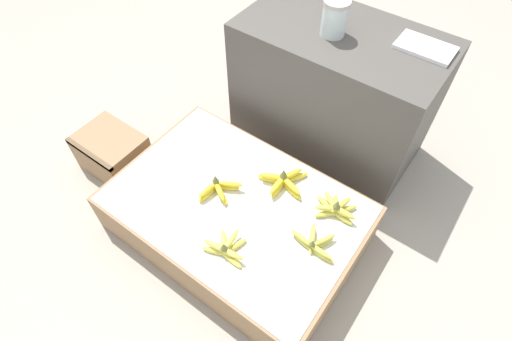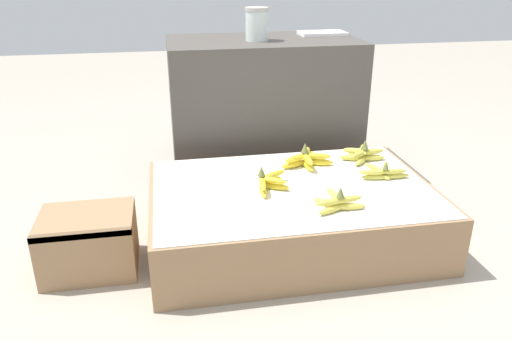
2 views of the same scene
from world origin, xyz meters
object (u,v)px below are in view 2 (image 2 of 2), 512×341
object	(u,v)px
banana_bunch_front_midright	(337,202)
foam_tray_white	(322,33)
wooden_crate	(89,242)
glass_jar	(257,24)
banana_bunch_middle_midleft	(269,182)
banana_bunch_middle_right	(383,172)
banana_bunch_back_midright	(307,159)
banana_bunch_back_right	(362,154)

from	to	relation	value
banana_bunch_front_midright	foam_tray_white	distance (m)	1.26
wooden_crate	glass_jar	world-z (taller)	glass_jar
banana_bunch_middle_midleft	foam_tray_white	bearing A→B (deg)	61.82
banana_bunch_front_midright	banana_bunch_middle_right	world-z (taller)	banana_bunch_front_midright
banana_bunch_back_midright	foam_tray_white	distance (m)	0.88
banana_bunch_back_midright	glass_jar	distance (m)	0.78
banana_bunch_middle_midleft	banana_bunch_back_midright	size ratio (longest dim) A/B	0.77
wooden_crate	glass_jar	size ratio (longest dim) A/B	2.13
banana_bunch_back_right	wooden_crate	bearing A→B (deg)	-166.17
wooden_crate	banana_bunch_middle_midleft	bearing A→B (deg)	5.58
banana_bunch_back_midright	banana_bunch_front_midright	bearing A→B (deg)	-90.49
banana_bunch_front_midright	banana_bunch_back_right	bearing A→B (deg)	58.22
banana_bunch_back_midright	foam_tray_white	world-z (taller)	foam_tray_white
banana_bunch_middle_midleft	glass_jar	bearing A→B (deg)	83.14
banana_bunch_middle_midleft	foam_tray_white	world-z (taller)	foam_tray_white
wooden_crate	foam_tray_white	distance (m)	1.69
foam_tray_white	banana_bunch_middle_midleft	bearing A→B (deg)	-118.18
banana_bunch_middle_midleft	banana_bunch_middle_right	distance (m)	0.51
banana_bunch_middle_midleft	banana_bunch_middle_right	world-z (taller)	banana_bunch_middle_midleft
banana_bunch_front_midright	glass_jar	world-z (taller)	glass_jar
banana_bunch_back_right	glass_jar	bearing A→B (deg)	126.47
banana_bunch_middle_midleft	banana_bunch_back_right	xyz separation A→B (m)	(0.50, 0.23, -0.00)
wooden_crate	banana_bunch_middle_midleft	distance (m)	0.75
banana_bunch_back_midright	banana_bunch_back_right	distance (m)	0.27
banana_bunch_front_midright	banana_bunch_middle_right	bearing A→B (deg)	39.72
wooden_crate	banana_bunch_back_midright	bearing A→B (deg)	16.85
banana_bunch_front_midright	banana_bunch_back_right	xyz separation A→B (m)	(0.28, 0.45, 0.00)
banana_bunch_back_midright	glass_jar	size ratio (longest dim) A/B	1.53
banana_bunch_front_midright	foam_tray_white	bearing A→B (deg)	76.51
banana_bunch_front_midright	banana_bunch_back_midright	distance (m)	0.44
wooden_crate	banana_bunch_middle_midleft	world-z (taller)	banana_bunch_middle_midleft
banana_bunch_middle_right	glass_jar	xyz separation A→B (m)	(-0.42, 0.75, 0.54)
wooden_crate	banana_bunch_front_midright	size ratio (longest dim) A/B	1.75
banana_bunch_middle_midleft	banana_bunch_middle_right	bearing A→B (deg)	2.60
foam_tray_white	glass_jar	bearing A→B (deg)	-160.49
wooden_crate	glass_jar	distance (m)	1.37
glass_jar	foam_tray_white	size ratio (longest dim) A/B	0.65
wooden_crate	banana_bunch_middle_midleft	xyz separation A→B (m)	(0.73, 0.07, 0.17)
banana_bunch_front_midright	glass_jar	distance (m)	1.14
banana_bunch_back_midright	glass_jar	xyz separation A→B (m)	(-0.13, 0.56, 0.53)
banana_bunch_back_right	glass_jar	world-z (taller)	glass_jar
wooden_crate	glass_jar	bearing A→B (deg)	45.96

